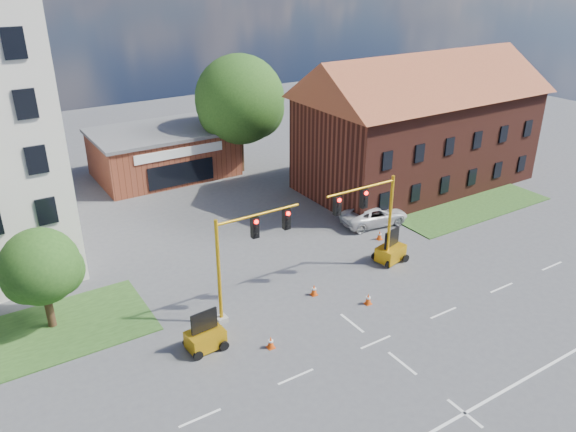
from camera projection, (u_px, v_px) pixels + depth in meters
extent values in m
plane|color=#49494C|center=(376.00, 342.00, 29.36)|extent=(120.00, 120.00, 0.00)
cube|color=#29491B|center=(475.00, 209.00, 45.02)|extent=(14.00, 4.00, 0.08)
cube|color=brown|center=(164.00, 154.00, 51.58)|extent=(12.00, 8.00, 4.00)
cube|color=#58585B|center=(161.00, 131.00, 50.68)|extent=(12.40, 8.40, 0.30)
cube|color=silver|center=(180.00, 153.00, 47.97)|extent=(8.00, 0.10, 0.80)
cube|color=black|center=(181.00, 174.00, 48.76)|extent=(6.00, 0.10, 2.00)
cube|color=#522218|center=(417.00, 140.00, 48.75)|extent=(20.00, 10.00, 8.00)
cylinder|color=#3E2316|center=(241.00, 146.00, 52.27)|extent=(0.44, 0.44, 4.82)
sphere|color=#214A16|center=(240.00, 100.00, 50.45)|extent=(8.07, 8.07, 8.07)
sphere|color=#214A16|center=(254.00, 109.00, 51.92)|extent=(5.65, 5.65, 5.65)
cylinder|color=#3E2316|center=(49.00, 306.00, 30.06)|extent=(0.44, 0.44, 2.68)
sphere|color=#214A16|center=(40.00, 266.00, 29.05)|extent=(4.07, 4.07, 4.07)
sphere|color=#214A16|center=(58.00, 270.00, 29.93)|extent=(2.85, 2.85, 2.85)
cube|color=gray|center=(222.00, 319.00, 30.99)|extent=(0.60, 0.60, 0.30)
cylinder|color=gold|center=(219.00, 273.00, 29.76)|extent=(0.20, 0.20, 6.20)
cylinder|color=gold|center=(259.00, 214.00, 29.81)|extent=(5.00, 0.14, 0.14)
cube|color=black|center=(255.00, 227.00, 29.98)|extent=(0.40, 0.32, 1.20)
cube|color=black|center=(286.00, 219.00, 30.96)|extent=(0.40, 0.32, 1.20)
sphere|color=#FF0C07|center=(256.00, 222.00, 29.68)|extent=(0.24, 0.24, 0.24)
cube|color=gray|center=(386.00, 262.00, 36.83)|extent=(0.60, 0.60, 0.30)
cylinder|color=gold|center=(390.00, 222.00, 35.60)|extent=(0.20, 0.20, 6.20)
cylinder|color=gold|center=(361.00, 188.00, 33.22)|extent=(5.00, 0.14, 0.14)
cube|color=black|center=(364.00, 198.00, 33.63)|extent=(0.40, 0.32, 1.20)
cube|color=black|center=(337.00, 205.00, 32.66)|extent=(0.40, 0.32, 1.20)
sphere|color=#FF0C07|center=(366.00, 193.00, 33.33)|extent=(0.24, 0.24, 0.24)
cube|color=gold|center=(205.00, 339.00, 28.69)|extent=(1.96, 1.39, 0.93)
cube|color=black|center=(204.00, 321.00, 28.24)|extent=(1.46, 0.24, 1.14)
cube|color=gold|center=(391.00, 253.00, 37.08)|extent=(2.16, 1.70, 0.95)
cube|color=black|center=(392.00, 238.00, 36.62)|extent=(1.47, 0.49, 1.17)
cube|color=#E94A0C|center=(271.00, 347.00, 28.94)|extent=(0.38, 0.38, 0.04)
cone|color=#E94A0C|center=(271.00, 342.00, 28.80)|extent=(0.40, 0.40, 0.70)
cylinder|color=silver|center=(271.00, 341.00, 28.77)|extent=(0.27, 0.27, 0.09)
cube|color=#E94A0C|center=(314.00, 294.00, 33.51)|extent=(0.38, 0.38, 0.04)
cone|color=#E94A0C|center=(314.00, 290.00, 33.37)|extent=(0.40, 0.40, 0.70)
cylinder|color=silver|center=(314.00, 289.00, 33.34)|extent=(0.27, 0.27, 0.09)
cube|color=#E94A0C|center=(368.00, 304.00, 32.62)|extent=(0.38, 0.38, 0.04)
cone|color=#E94A0C|center=(368.00, 299.00, 32.49)|extent=(0.40, 0.40, 0.70)
cylinder|color=silver|center=(368.00, 298.00, 32.46)|extent=(0.27, 0.27, 0.09)
cube|color=#E94A0C|center=(379.00, 239.00, 40.16)|extent=(0.38, 0.38, 0.04)
cone|color=#E94A0C|center=(380.00, 235.00, 40.02)|extent=(0.40, 0.40, 0.70)
cylinder|color=silver|center=(380.00, 234.00, 39.99)|extent=(0.27, 0.27, 0.09)
imported|color=silver|center=(374.00, 215.00, 42.25)|extent=(5.47, 3.08, 1.44)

